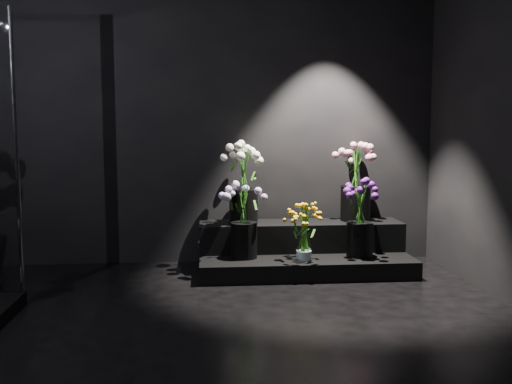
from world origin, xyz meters
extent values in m
plane|color=black|center=(0.00, 0.00, 0.00)|extent=(4.00, 4.00, 0.00)
plane|color=black|center=(0.00, 2.00, 1.40)|extent=(4.00, 0.00, 4.00)
plane|color=black|center=(0.00, -2.00, 1.40)|extent=(4.00, 0.00, 4.00)
cube|color=black|center=(0.72, 1.54, 0.08)|extent=(1.82, 0.81, 0.15)
cube|color=black|center=(0.72, 1.75, 0.28)|extent=(1.82, 0.41, 0.25)
cylinder|color=white|center=(0.68, 1.34, 0.26)|extent=(0.14, 0.14, 0.22)
cylinder|color=black|center=(0.18, 1.46, 0.30)|extent=(0.23, 0.23, 0.30)
cylinder|color=black|center=(1.18, 1.42, 0.30)|extent=(0.23, 0.23, 0.30)
cylinder|color=black|center=(0.20, 1.71, 0.56)|extent=(0.25, 0.25, 0.31)
cylinder|color=black|center=(1.23, 1.78, 0.56)|extent=(0.27, 0.27, 0.32)
camera|label=1|loc=(-0.14, -3.28, 1.25)|focal=40.00mm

